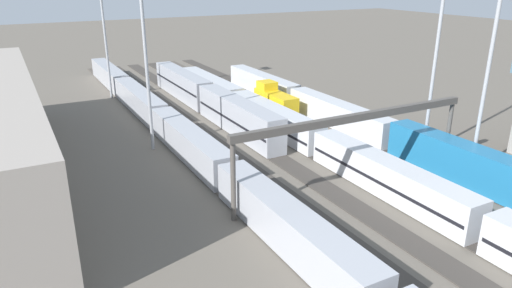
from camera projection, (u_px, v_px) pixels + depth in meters
ground_plane at (278, 145)px, 65.50m from camera, size 400.00×400.00×0.00m
track_bed_0 at (348, 131)px, 71.04m from camera, size 140.00×2.80×0.12m
track_bed_1 at (322, 136)px, 68.82m from camera, size 140.00×2.80×0.12m
track_bed_2 at (293, 142)px, 66.59m from camera, size 140.00×2.80×0.12m
track_bed_3 at (262, 148)px, 64.37m from camera, size 140.00×2.80×0.12m
track_bed_4 at (229, 154)px, 62.14m from camera, size 140.00×2.80×0.12m
track_bed_5 at (194, 161)px, 59.92m from camera, size 140.00×2.80×0.12m
train_on_track_5 at (189, 143)px, 60.55m from camera, size 119.80×3.00×3.80m
train_on_track_1 at (275, 102)px, 79.39m from camera, size 10.00×3.00×5.00m
train_on_track_0 at (332, 111)px, 73.90m from camera, size 66.40×3.00×4.40m
train_on_track_3 at (207, 98)px, 79.67m from camera, size 47.20×3.06×5.00m
train_on_track_2 at (321, 143)px, 60.46m from camera, size 95.60×3.06×3.80m
light_mast_1 at (101, 1)px, 84.20m from camera, size 2.80×0.70×28.35m
light_mast_2 at (499, 6)px, 48.97m from camera, size 2.80×0.70×31.12m
light_mast_3 at (143, 23)px, 58.31m from camera, size 2.80×0.70×26.39m
signal_gantry at (357, 125)px, 49.58m from camera, size 0.70×30.00×8.80m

